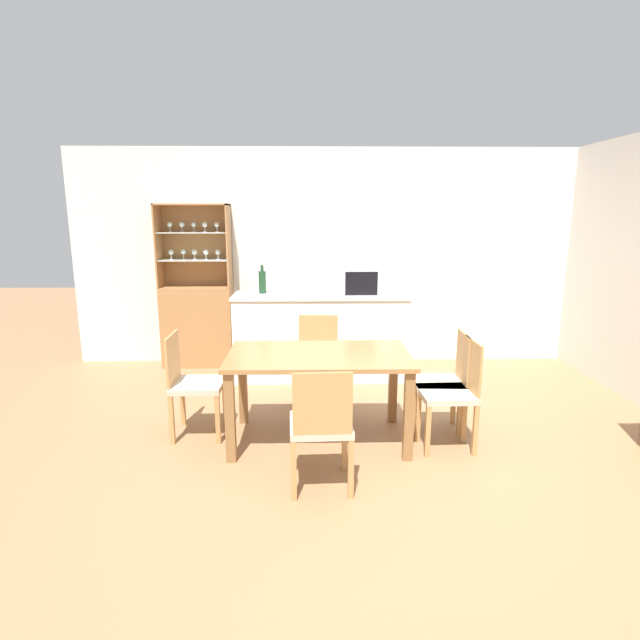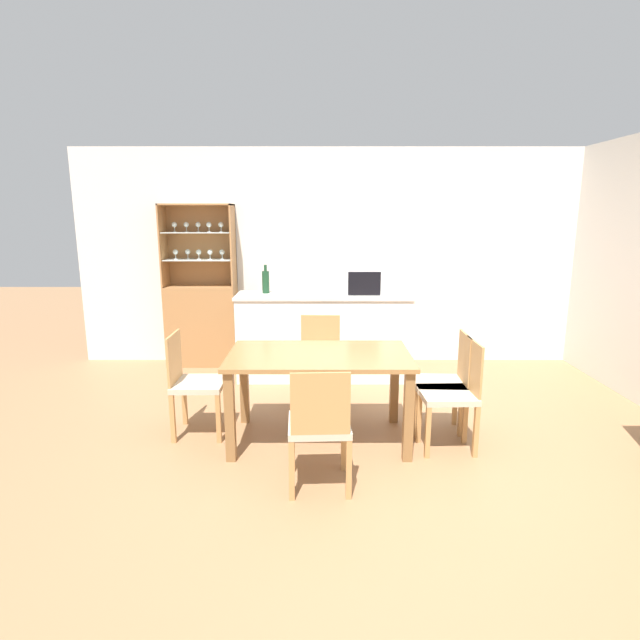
% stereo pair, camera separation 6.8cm
% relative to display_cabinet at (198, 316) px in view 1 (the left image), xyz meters
% --- Properties ---
extents(ground_plane, '(18.00, 18.00, 0.00)m').
position_rel_display_cabinet_xyz_m(ground_plane, '(1.91, -2.44, -0.60)').
color(ground_plane, '#936B47').
extents(wall_back, '(6.80, 0.06, 2.55)m').
position_rel_display_cabinet_xyz_m(wall_back, '(1.91, 0.19, 0.67)').
color(wall_back, silver).
rests_on(wall_back, ground_plane).
extents(kitchen_counter, '(1.90, 0.55, 0.94)m').
position_rel_display_cabinet_xyz_m(kitchen_counter, '(1.46, -0.50, -0.13)').
color(kitchen_counter, white).
rests_on(kitchen_counter, ground_plane).
extents(display_cabinet, '(0.83, 0.33, 1.90)m').
position_rel_display_cabinet_xyz_m(display_cabinet, '(0.00, 0.00, 0.00)').
color(display_cabinet, '#A37042').
rests_on(display_cabinet, ground_plane).
extents(dining_table, '(1.42, 0.83, 0.72)m').
position_rel_display_cabinet_xyz_m(dining_table, '(1.41, -2.09, 0.01)').
color(dining_table, olive).
rests_on(dining_table, ground_plane).
extents(dining_chair_side_right_near, '(0.42, 0.42, 0.85)m').
position_rel_display_cabinet_xyz_m(dining_chair_side_right_near, '(2.43, -2.21, -0.17)').
color(dining_chair_side_right_near, '#C1B299').
rests_on(dining_chair_side_right_near, ground_plane).
extents(dining_chair_side_right_far, '(0.42, 0.42, 0.85)m').
position_rel_display_cabinet_xyz_m(dining_chair_side_right_far, '(2.43, -1.97, -0.17)').
color(dining_chair_side_right_far, '#C1B299').
rests_on(dining_chair_side_right_far, ground_plane).
extents(dining_chair_side_left_far, '(0.41, 0.41, 0.85)m').
position_rel_display_cabinet_xyz_m(dining_chair_side_left_far, '(0.38, -1.97, -0.17)').
color(dining_chair_side_left_far, '#C1B299').
rests_on(dining_chair_side_left_far, ground_plane).
extents(dining_chair_head_near, '(0.42, 0.42, 0.85)m').
position_rel_display_cabinet_xyz_m(dining_chair_head_near, '(1.41, -2.82, -0.17)').
color(dining_chair_head_near, '#C1B299').
rests_on(dining_chair_head_near, ground_plane).
extents(dining_chair_head_far, '(0.42, 0.42, 0.85)m').
position_rel_display_cabinet_xyz_m(dining_chair_head_far, '(1.41, -1.36, -0.17)').
color(dining_chair_head_far, '#C1B299').
rests_on(dining_chair_head_far, ground_plane).
extents(microwave, '(0.53, 0.40, 0.29)m').
position_rel_display_cabinet_xyz_m(microwave, '(1.95, -0.50, 0.48)').
color(microwave, silver).
rests_on(microwave, kitchen_counter).
extents(wine_bottle, '(0.08, 0.08, 0.31)m').
position_rel_display_cabinet_xyz_m(wine_bottle, '(0.82, -0.42, 0.46)').
color(wine_bottle, '#193D23').
rests_on(wine_bottle, kitchen_counter).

